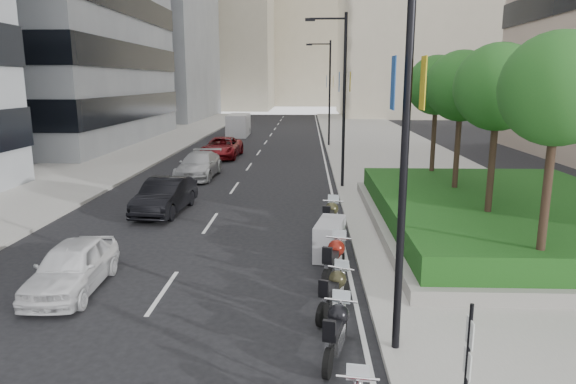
{
  "coord_description": "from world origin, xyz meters",
  "views": [
    {
      "loc": [
        2.41,
        -8.96,
        5.64
      ],
      "look_at": [
        1.78,
        7.82,
        2.0
      ],
      "focal_mm": 32.0,
      "sensor_mm": 36.0,
      "label": 1
    }
  ],
  "objects_px": {
    "lamp_post_0": "(398,112)",
    "motorcycle_2": "(336,331)",
    "motorcycle_5": "(330,239)",
    "motorcycle_4": "(334,260)",
    "delivery_van": "(238,126)",
    "lamp_post_2": "(328,88)",
    "parking_sign": "(467,370)",
    "car_b": "(165,196)",
    "motorcycle_3": "(334,292)",
    "car_a": "(72,267)",
    "lamp_post_1": "(341,92)",
    "car_c": "(199,165)",
    "car_d": "(222,148)",
    "motorcycle_6": "(330,218)"
  },
  "relations": [
    {
      "from": "lamp_post_0",
      "to": "motorcycle_2",
      "type": "distance_m",
      "value": 4.63
    },
    {
      "from": "motorcycle_2",
      "to": "motorcycle_5",
      "type": "xyz_separation_m",
      "value": [
        0.13,
        6.29,
        0.02
      ]
    },
    {
      "from": "motorcycle_4",
      "to": "delivery_van",
      "type": "distance_m",
      "value": 40.25
    },
    {
      "from": "lamp_post_0",
      "to": "lamp_post_2",
      "type": "relative_size",
      "value": 1.0
    },
    {
      "from": "lamp_post_2",
      "to": "delivery_van",
      "type": "relative_size",
      "value": 1.67
    },
    {
      "from": "parking_sign",
      "to": "car_b",
      "type": "relative_size",
      "value": 0.55
    },
    {
      "from": "motorcycle_3",
      "to": "car_a",
      "type": "bearing_deg",
      "value": 103.92
    },
    {
      "from": "lamp_post_2",
      "to": "delivery_van",
      "type": "distance_m",
      "value": 12.95
    },
    {
      "from": "lamp_post_1",
      "to": "car_a",
      "type": "relative_size",
      "value": 2.26
    },
    {
      "from": "lamp_post_1",
      "to": "car_c",
      "type": "distance_m",
      "value": 9.71
    },
    {
      "from": "car_c",
      "to": "car_d",
      "type": "xyz_separation_m",
      "value": [
        0.05,
        8.11,
        0.02
      ]
    },
    {
      "from": "lamp_post_0",
      "to": "car_d",
      "type": "height_order",
      "value": "lamp_post_0"
    },
    {
      "from": "delivery_van",
      "to": "motorcycle_2",
      "type": "bearing_deg",
      "value": -80.81
    },
    {
      "from": "motorcycle_3",
      "to": "car_c",
      "type": "xyz_separation_m",
      "value": [
        -7.13,
        18.08,
        0.19
      ]
    },
    {
      "from": "motorcycle_2",
      "to": "motorcycle_5",
      "type": "height_order",
      "value": "motorcycle_5"
    },
    {
      "from": "motorcycle_2",
      "to": "car_c",
      "type": "relative_size",
      "value": 0.41
    },
    {
      "from": "parking_sign",
      "to": "motorcycle_3",
      "type": "xyz_separation_m",
      "value": [
        -1.7,
        4.89,
        -0.9
      ]
    },
    {
      "from": "lamp_post_2",
      "to": "motorcycle_4",
      "type": "xyz_separation_m",
      "value": [
        -0.94,
        -30.97,
        -4.45
      ]
    },
    {
      "from": "motorcycle_3",
      "to": "motorcycle_6",
      "type": "xyz_separation_m",
      "value": [
        0.2,
        6.71,
        0.08
      ]
    },
    {
      "from": "lamp_post_1",
      "to": "parking_sign",
      "type": "xyz_separation_m",
      "value": [
        0.66,
        -20.0,
        -3.61
      ]
    },
    {
      "from": "motorcycle_2",
      "to": "car_a",
      "type": "height_order",
      "value": "car_a"
    },
    {
      "from": "motorcycle_6",
      "to": "car_b",
      "type": "height_order",
      "value": "car_b"
    },
    {
      "from": "car_c",
      "to": "delivery_van",
      "type": "height_order",
      "value": "delivery_van"
    },
    {
      "from": "lamp_post_0",
      "to": "motorcycle_5",
      "type": "bearing_deg",
      "value": 99.05
    },
    {
      "from": "motorcycle_4",
      "to": "car_c",
      "type": "relative_size",
      "value": 0.44
    },
    {
      "from": "lamp_post_2",
      "to": "car_a",
      "type": "relative_size",
      "value": 2.26
    },
    {
      "from": "motorcycle_2",
      "to": "parking_sign",
      "type": "bearing_deg",
      "value": -134.0
    },
    {
      "from": "lamp_post_2",
      "to": "parking_sign",
      "type": "bearing_deg",
      "value": -89.01
    },
    {
      "from": "car_c",
      "to": "delivery_van",
      "type": "distance_m",
      "value": 23.52
    },
    {
      "from": "motorcycle_5",
      "to": "car_c",
      "type": "height_order",
      "value": "car_c"
    },
    {
      "from": "lamp_post_0",
      "to": "car_a",
      "type": "distance_m",
      "value": 9.74
    },
    {
      "from": "car_a",
      "to": "car_b",
      "type": "relative_size",
      "value": 0.87
    },
    {
      "from": "lamp_post_1",
      "to": "lamp_post_0",
      "type": "bearing_deg",
      "value": -90.0
    },
    {
      "from": "motorcycle_6",
      "to": "car_a",
      "type": "height_order",
      "value": "car_a"
    },
    {
      "from": "car_c",
      "to": "car_d",
      "type": "bearing_deg",
      "value": 91.35
    },
    {
      "from": "motorcycle_2",
      "to": "car_a",
      "type": "bearing_deg",
      "value": 79.42
    },
    {
      "from": "parking_sign",
      "to": "car_c",
      "type": "relative_size",
      "value": 0.49
    },
    {
      "from": "car_b",
      "to": "delivery_van",
      "type": "bearing_deg",
      "value": 96.35
    },
    {
      "from": "lamp_post_0",
      "to": "motorcycle_4",
      "type": "distance_m",
      "value": 6.08
    },
    {
      "from": "motorcycle_6",
      "to": "car_d",
      "type": "height_order",
      "value": "car_d"
    },
    {
      "from": "car_c",
      "to": "delivery_van",
      "type": "bearing_deg",
      "value": 93.56
    },
    {
      "from": "car_c",
      "to": "motorcycle_4",
      "type": "bearing_deg",
      "value": -63.88
    },
    {
      "from": "car_b",
      "to": "motorcycle_4",
      "type": "bearing_deg",
      "value": -42.78
    },
    {
      "from": "lamp_post_2",
      "to": "motorcycle_2",
      "type": "xyz_separation_m",
      "value": [
        -1.11,
        -35.17,
        -4.49
      ]
    },
    {
      "from": "parking_sign",
      "to": "motorcycle_6",
      "type": "distance_m",
      "value": 11.73
    },
    {
      "from": "car_c",
      "to": "lamp_post_0",
      "type": "bearing_deg",
      "value": -66.03
    },
    {
      "from": "motorcycle_3",
      "to": "motorcycle_6",
      "type": "relative_size",
      "value": 0.83
    },
    {
      "from": "motorcycle_6",
      "to": "car_b",
      "type": "distance_m",
      "value": 7.66
    },
    {
      "from": "motorcycle_4",
      "to": "car_a",
      "type": "bearing_deg",
      "value": 114.65
    },
    {
      "from": "lamp_post_0",
      "to": "delivery_van",
      "type": "bearing_deg",
      "value": 101.61
    }
  ]
}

